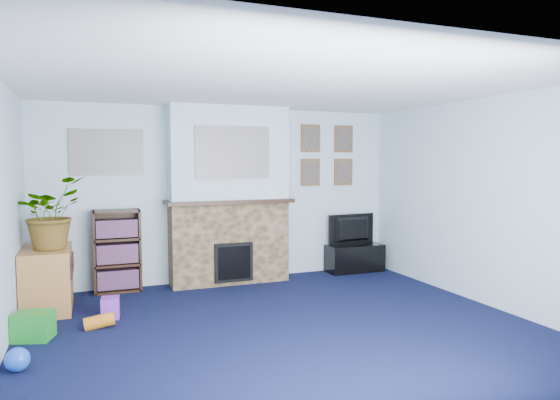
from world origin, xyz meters
name	(u,v)px	position (x,y,z in m)	size (l,w,h in m)	color
floor	(284,329)	(0.00, 0.00, 0.00)	(5.00, 4.50, 0.01)	black
ceiling	(285,85)	(0.00, 0.00, 2.40)	(5.00, 4.50, 0.01)	white
wall_back	(225,195)	(0.00, 2.25, 1.20)	(5.00, 0.04, 2.40)	silver
wall_front	(433,246)	(0.00, -2.25, 1.20)	(5.00, 0.04, 2.40)	silver
wall_right	(485,202)	(2.50, 0.00, 1.20)	(0.04, 4.50, 2.40)	silver
chimney_breast	(229,197)	(0.00, 2.05, 1.18)	(1.72, 0.50, 2.40)	brown
collage_main	(233,152)	(0.00, 1.84, 1.78)	(1.00, 0.03, 0.68)	gray
collage_left	(107,152)	(-1.55, 2.23, 1.78)	(0.90, 0.03, 0.58)	gray
portrait_tl	(311,138)	(1.30, 2.23, 2.00)	(0.30, 0.03, 0.40)	brown
portrait_tr	(344,139)	(1.85, 2.23, 2.00)	(0.30, 0.03, 0.40)	brown
portrait_bl	(310,172)	(1.30, 2.23, 1.50)	(0.30, 0.03, 0.40)	brown
portrait_br	(343,172)	(1.85, 2.23, 1.50)	(0.30, 0.03, 0.40)	brown
tv_stand	(355,257)	(1.95, 2.03, 0.23)	(0.86, 0.36, 0.41)	black
television	(354,229)	(1.95, 2.05, 0.64)	(0.79, 0.10, 0.46)	black
bookshelf	(117,253)	(-1.46, 2.11, 0.50)	(0.58, 0.28, 1.05)	black
sideboard	(47,279)	(-2.24, 1.56, 0.35)	(0.50, 0.90, 0.70)	#AD6F37
potted_plant	(50,213)	(-2.19, 1.51, 1.10)	(0.72, 0.62, 0.80)	#26661E
mantel_clock	(223,194)	(-0.09, 2.00, 1.22)	(0.11, 0.06, 0.15)	gold
mantel_candle	(250,193)	(0.29, 2.00, 1.23)	(0.05, 0.05, 0.18)	#B2BFC6
mantel_teddy	(190,196)	(-0.54, 2.00, 1.22)	(0.13, 0.13, 0.13)	gray
mantel_can	(274,194)	(0.64, 2.00, 1.21)	(0.06, 0.06, 0.12)	purple
green_crate	(33,325)	(-2.30, 0.58, 0.14)	(0.33, 0.26, 0.26)	#198C26
toy_ball	(17,360)	(-2.35, -0.17, 0.09)	(0.19, 0.19, 0.19)	blue
toy_block	(110,308)	(-1.60, 0.98, 0.11)	(0.18, 0.18, 0.22)	purple
toy_tube	(100,322)	(-1.72, 0.68, 0.07)	(0.13, 0.13, 0.29)	orange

